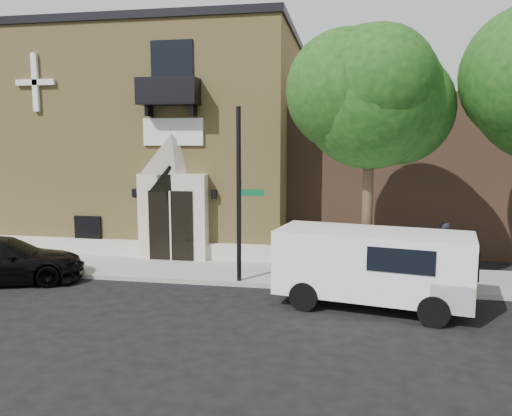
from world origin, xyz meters
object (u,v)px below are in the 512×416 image
(cargo_van, at_px, (380,265))
(fire_hydrant, at_px, (280,267))
(black_sedan, at_px, (2,260))
(dumpster, at_px, (353,262))
(pedestrian_near, at_px, (443,251))
(street_sign, at_px, (239,195))

(cargo_van, xyz_separation_m, fire_hydrant, (-2.98, 1.78, -0.64))
(black_sedan, xyz_separation_m, cargo_van, (11.86, -0.38, 0.45))
(dumpster, height_order, pedestrian_near, pedestrian_near)
(dumpster, relative_size, pedestrian_near, 1.12)
(black_sedan, xyz_separation_m, fire_hydrant, (8.88, 1.41, -0.19))
(street_sign, height_order, pedestrian_near, street_sign)
(black_sedan, xyz_separation_m, dumpster, (11.18, 1.53, 0.04))
(black_sedan, distance_m, cargo_van, 11.87)
(cargo_van, height_order, street_sign, street_sign)
(street_sign, height_order, fire_hydrant, street_sign)
(cargo_van, height_order, pedestrian_near, cargo_van)
(street_sign, xyz_separation_m, fire_hydrant, (1.24, 0.33, -2.35))
(fire_hydrant, distance_m, pedestrian_near, 5.18)
(dumpster, bearing_deg, cargo_van, -85.04)
(black_sedan, bearing_deg, pedestrian_near, -101.21)
(street_sign, relative_size, dumpster, 2.58)
(black_sedan, relative_size, cargo_van, 0.92)
(dumpster, bearing_deg, black_sedan, 173.12)
(cargo_van, distance_m, street_sign, 4.78)
(street_sign, distance_m, fire_hydrant, 2.68)
(cargo_van, relative_size, fire_hydrant, 6.82)
(cargo_van, xyz_separation_m, street_sign, (-4.22, 1.45, 1.71))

